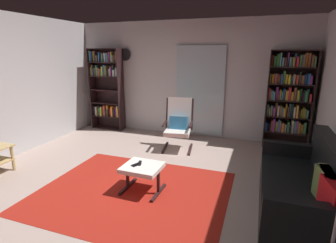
# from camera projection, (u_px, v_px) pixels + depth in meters

# --- Properties ---
(ground_plane) EXTENTS (7.02, 7.02, 0.00)m
(ground_plane) POSITION_uv_depth(u_px,v_px,m) (130.00, 191.00, 3.71)
(ground_plane) COLOR #B0988C
(wall_back) EXTENTS (5.60, 0.06, 2.60)m
(wall_back) POSITION_uv_depth(u_px,v_px,m) (187.00, 79.00, 6.02)
(wall_back) COLOR silver
(wall_back) RESTS_ON ground
(glass_door_panel) EXTENTS (1.10, 0.01, 2.00)m
(glass_door_panel) POSITION_uv_depth(u_px,v_px,m) (200.00, 91.00, 5.92)
(glass_door_panel) COLOR silver
(area_rug) EXTENTS (2.60, 2.12, 0.01)m
(area_rug) POSITION_uv_depth(u_px,v_px,m) (133.00, 192.00, 3.69)
(area_rug) COLOR #A52016
(area_rug) RESTS_ON ground
(bookshelf_near_tv) EXTENTS (0.82, 0.30, 2.00)m
(bookshelf_near_tv) POSITION_uv_depth(u_px,v_px,m) (107.00, 85.00, 6.52)
(bookshelf_near_tv) COLOR black
(bookshelf_near_tv) RESTS_ON ground
(bookshelf_near_sofa) EXTENTS (0.84, 0.30, 1.95)m
(bookshelf_near_sofa) POSITION_uv_depth(u_px,v_px,m) (289.00, 97.00, 5.19)
(bookshelf_near_sofa) COLOR black
(bookshelf_near_sofa) RESTS_ON ground
(leather_sofa) EXTENTS (0.84, 1.83, 0.90)m
(leather_sofa) POSITION_uv_depth(u_px,v_px,m) (305.00, 189.00, 3.13)
(leather_sofa) COLOR black
(leather_sofa) RESTS_ON ground
(lounge_armchair) EXTENTS (0.66, 0.73, 1.02)m
(lounge_armchair) POSITION_uv_depth(u_px,v_px,m) (179.00, 122.00, 5.28)
(lounge_armchair) COLOR black
(lounge_armchair) RESTS_ON ground
(ottoman) EXTENTS (0.53, 0.49, 0.39)m
(ottoman) POSITION_uv_depth(u_px,v_px,m) (142.00, 170.00, 3.64)
(ottoman) COLOR white
(ottoman) RESTS_ON ground
(tv_remote) EXTENTS (0.08, 0.15, 0.02)m
(tv_remote) POSITION_uv_depth(u_px,v_px,m) (140.00, 163.00, 3.67)
(tv_remote) COLOR black
(tv_remote) RESTS_ON ottoman
(cell_phone) EXTENTS (0.12, 0.16, 0.01)m
(cell_phone) POSITION_uv_depth(u_px,v_px,m) (136.00, 165.00, 3.63)
(cell_phone) COLOR black
(cell_phone) RESTS_ON ottoman
(wall_clock) EXTENTS (0.29, 0.03, 0.29)m
(wall_clock) POSITION_uv_depth(u_px,v_px,m) (125.00, 55.00, 6.30)
(wall_clock) COLOR silver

